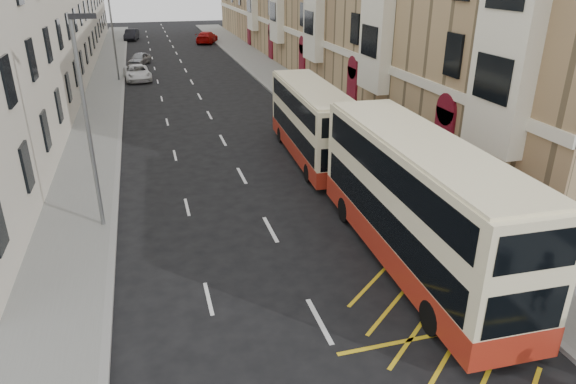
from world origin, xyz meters
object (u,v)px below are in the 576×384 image
object	(u,v)px
car_red	(207,37)
car_silver	(139,59)
street_lamp_far	(113,29)
white_van	(137,73)
street_lamp_near	(87,115)
double_decker_front	(417,203)
car_dark	(132,35)
pedestrian_far	(477,205)
double_decker_rear	(312,123)

from	to	relation	value
car_red	car_silver	bearing A→B (deg)	79.19
car_silver	car_red	distance (m)	18.19
car_red	street_lamp_far	bearing A→B (deg)	84.93
white_van	car_red	world-z (taller)	car_red
street_lamp_near	double_decker_front	bearing A→B (deg)	-28.72
white_van	street_lamp_far	bearing A→B (deg)	-177.91
car_silver	car_dark	bearing A→B (deg)	112.97
street_lamp_far	pedestrian_far	xyz separation A→B (m)	(14.27, -34.02, -3.65)
white_van	car_dark	world-z (taller)	car_dark
car_silver	pedestrian_far	bearing A→B (deg)	-52.92
car_dark	double_decker_rear	bearing A→B (deg)	-72.02
street_lamp_near	street_lamp_far	world-z (taller)	same
pedestrian_far	car_red	world-z (taller)	pedestrian_far
double_decker_front	white_van	distance (m)	37.09
car_dark	car_red	world-z (taller)	car_red
pedestrian_far	car_silver	size ratio (longest dim) A/B	0.44
white_van	car_dark	distance (m)	30.12
car_silver	car_red	size ratio (longest dim) A/B	0.70
car_silver	car_red	xyz separation A→B (m)	(9.25, 15.66, 0.14)
double_decker_rear	street_lamp_far	bearing A→B (deg)	115.92
street_lamp_far	pedestrian_far	bearing A→B (deg)	-67.24
double_decker_front	car_dark	world-z (taller)	double_decker_front
double_decker_rear	car_silver	xyz separation A→B (m)	(-8.56, 33.06, -1.37)
street_lamp_near	white_van	size ratio (longest dim) A/B	1.63
double_decker_front	car_red	distance (m)	59.97
street_lamp_far	double_decker_rear	bearing A→B (deg)	-66.83
street_lamp_near	car_dark	world-z (taller)	street_lamp_near
car_silver	car_red	bearing A→B (deg)	80.35
car_red	white_van	bearing A→B (deg)	88.00
double_decker_rear	car_red	size ratio (longest dim) A/B	1.85
double_decker_rear	car_dark	distance (m)	55.66
street_lamp_far	white_van	world-z (taller)	street_lamp_far
double_decker_rear	white_van	distance (m)	26.32
car_dark	pedestrian_far	bearing A→B (deg)	-70.16
double_decker_rear	car_silver	world-z (taller)	double_decker_rear
street_lamp_near	car_silver	xyz separation A→B (m)	(1.93, 38.52, -3.99)
street_lamp_near	double_decker_rear	world-z (taller)	street_lamp_near
street_lamp_far	car_red	size ratio (longest dim) A/B	1.47
street_lamp_near	car_silver	size ratio (longest dim) A/B	2.09
pedestrian_far	car_dark	bearing A→B (deg)	-36.61
car_dark	street_lamp_far	bearing A→B (deg)	-83.86
pedestrian_far	car_red	bearing A→B (deg)	-45.10
street_lamp_near	double_decker_front	distance (m)	12.22
street_lamp_near	white_van	world-z (taller)	street_lamp_near
car_red	car_dark	bearing A→B (deg)	-11.68
street_lamp_far	car_dark	size ratio (longest dim) A/B	1.75
car_red	double_decker_rear	bearing A→B (deg)	108.94
street_lamp_near	car_red	bearing A→B (deg)	78.34
street_lamp_near	double_decker_rear	xyz separation A→B (m)	(10.50, 5.46, -2.61)
double_decker_front	double_decker_rear	xyz separation A→B (m)	(-0.02, 11.23, -0.29)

